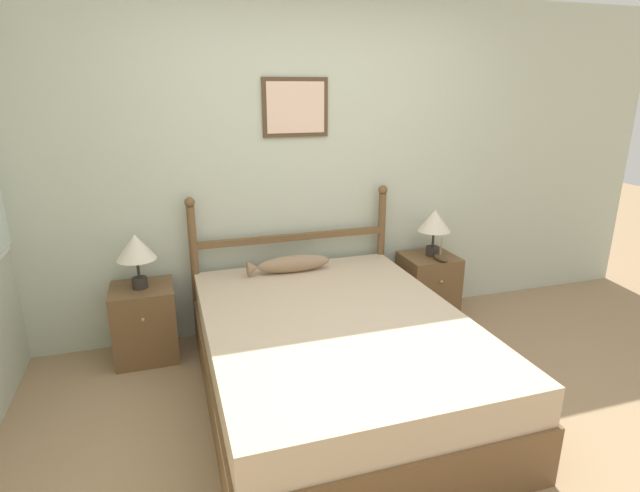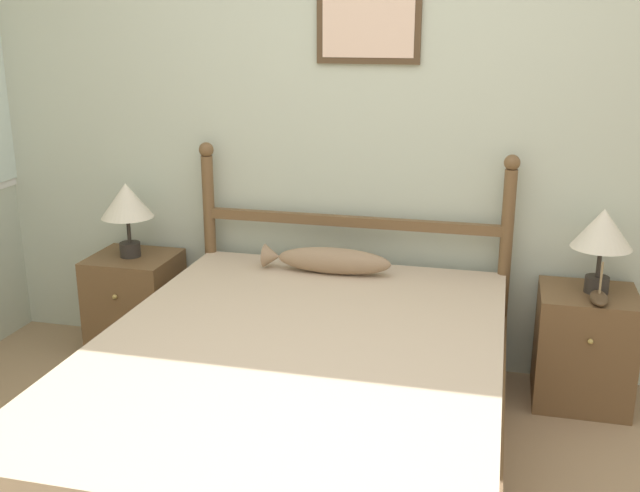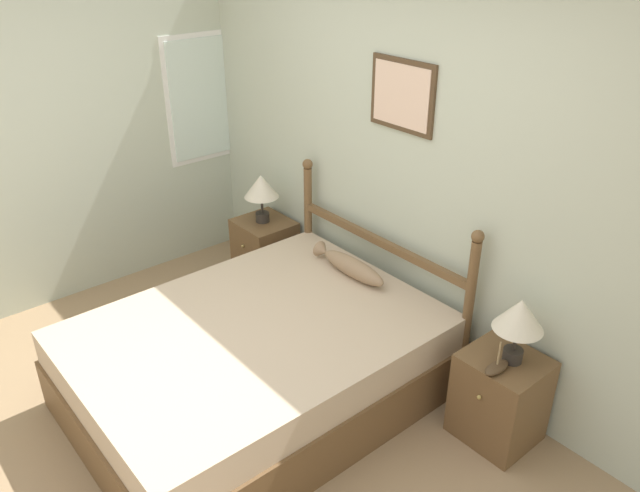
{
  "view_description": "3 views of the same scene",
  "coord_description": "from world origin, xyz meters",
  "px_view_note": "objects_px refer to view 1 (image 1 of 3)",
  "views": [
    {
      "loc": [
        -1.07,
        -1.99,
        1.87
      ],
      "look_at": [
        -0.1,
        1.06,
        0.86
      ],
      "focal_mm": 28.0,
      "sensor_mm": 36.0,
      "label": 1
    },
    {
      "loc": [
        0.57,
        -1.91,
        1.72
      ],
      "look_at": [
        -0.14,
        0.97,
        0.83
      ],
      "focal_mm": 42.0,
      "sensor_mm": 36.0,
      "label": 2
    },
    {
      "loc": [
        2.42,
        -1.04,
        2.66
      ],
      "look_at": [
        -0.14,
        1.1,
        0.91
      ],
      "focal_mm": 35.0,
      "sensor_mm": 36.0,
      "label": 3
    }
  ],
  "objects_px": {
    "nightstand_right": "(428,286)",
    "fish_pillow": "(290,264)",
    "nightstand_left": "(145,322)",
    "table_lamp_right": "(434,222)",
    "model_boat": "(440,258)",
    "bed": "(335,357)",
    "table_lamp_left": "(136,249)"
  },
  "relations": [
    {
      "from": "model_boat",
      "to": "nightstand_left",
      "type": "bearing_deg",
      "value": 176.86
    },
    {
      "from": "table_lamp_right",
      "to": "model_boat",
      "type": "height_order",
      "value": "table_lamp_right"
    },
    {
      "from": "nightstand_left",
      "to": "table_lamp_left",
      "type": "xyz_separation_m",
      "value": [
        -0.01,
        -0.01,
        0.55
      ]
    },
    {
      "from": "nightstand_right",
      "to": "table_lamp_right",
      "type": "bearing_deg",
      "value": 18.78
    },
    {
      "from": "nightstand_right",
      "to": "fish_pillow",
      "type": "xyz_separation_m",
      "value": [
        -1.21,
        -0.05,
        0.34
      ]
    },
    {
      "from": "nightstand_right",
      "to": "table_lamp_right",
      "type": "relative_size",
      "value": 1.39
    },
    {
      "from": "bed",
      "to": "model_boat",
      "type": "relative_size",
      "value": 11.25
    },
    {
      "from": "table_lamp_left",
      "to": "model_boat",
      "type": "height_order",
      "value": "table_lamp_left"
    },
    {
      "from": "fish_pillow",
      "to": "bed",
      "type": "bearing_deg",
      "value": -84.77
    },
    {
      "from": "table_lamp_left",
      "to": "nightstand_right",
      "type": "bearing_deg",
      "value": 0.14
    },
    {
      "from": "nightstand_left",
      "to": "nightstand_right",
      "type": "bearing_deg",
      "value": 0.0
    },
    {
      "from": "table_lamp_left",
      "to": "model_boat",
      "type": "distance_m",
      "value": 2.32
    },
    {
      "from": "nightstand_left",
      "to": "nightstand_right",
      "type": "height_order",
      "value": "same"
    },
    {
      "from": "table_lamp_right",
      "to": "fish_pillow",
      "type": "distance_m",
      "value": 1.26
    },
    {
      "from": "bed",
      "to": "table_lamp_right",
      "type": "height_order",
      "value": "table_lamp_right"
    },
    {
      "from": "nightstand_right",
      "to": "fish_pillow",
      "type": "bearing_deg",
      "value": -177.74
    },
    {
      "from": "nightstand_right",
      "to": "table_lamp_right",
      "type": "distance_m",
      "value": 0.55
    },
    {
      "from": "bed",
      "to": "nightstand_right",
      "type": "relative_size",
      "value": 3.88
    },
    {
      "from": "nightstand_left",
      "to": "nightstand_right",
      "type": "relative_size",
      "value": 1.0
    },
    {
      "from": "bed",
      "to": "model_boat",
      "type": "xyz_separation_m",
      "value": [
        1.16,
        0.75,
        0.29
      ]
    },
    {
      "from": "nightstand_left",
      "to": "table_lamp_right",
      "type": "distance_m",
      "value": 2.36
    },
    {
      "from": "table_lamp_right",
      "to": "nightstand_right",
      "type": "bearing_deg",
      "value": -161.22
    },
    {
      "from": "model_boat",
      "to": "table_lamp_right",
      "type": "bearing_deg",
      "value": 89.11
    },
    {
      "from": "nightstand_right",
      "to": "model_boat",
      "type": "relative_size",
      "value": 2.9
    },
    {
      "from": "model_boat",
      "to": "fish_pillow",
      "type": "height_order",
      "value": "model_boat"
    },
    {
      "from": "table_lamp_right",
      "to": "fish_pillow",
      "type": "height_order",
      "value": "table_lamp_right"
    },
    {
      "from": "fish_pillow",
      "to": "table_lamp_left",
      "type": "bearing_deg",
      "value": 177.74
    },
    {
      "from": "table_lamp_left",
      "to": "table_lamp_right",
      "type": "bearing_deg",
      "value": 0.37
    },
    {
      "from": "bed",
      "to": "table_lamp_right",
      "type": "distance_m",
      "value": 1.56
    },
    {
      "from": "nightstand_left",
      "to": "table_lamp_left",
      "type": "relative_size",
      "value": 1.39
    },
    {
      "from": "fish_pillow",
      "to": "model_boat",
      "type": "bearing_deg",
      "value": -3.62
    },
    {
      "from": "bed",
      "to": "nightstand_right",
      "type": "bearing_deg",
      "value": 37.6
    }
  ]
}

